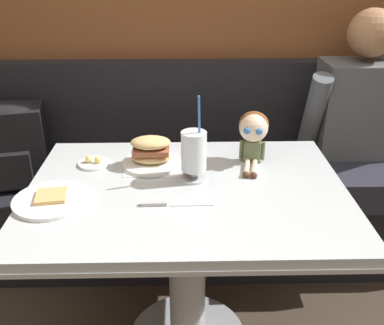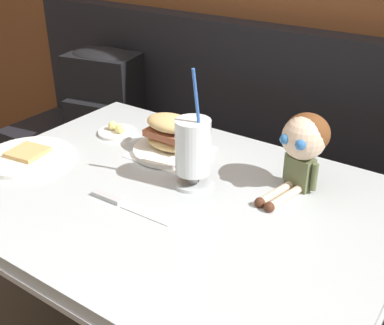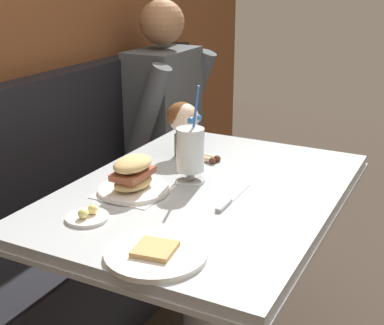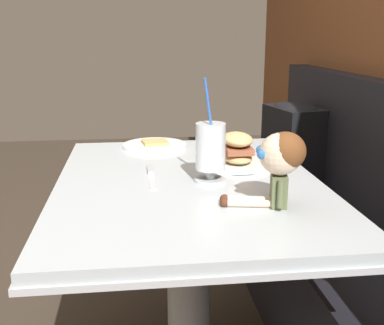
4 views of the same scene
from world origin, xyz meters
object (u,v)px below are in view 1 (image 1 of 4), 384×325
sandwich_plate (151,154)px  seated_doll (253,130)px  diner_patron (360,125)px  toast_plate (52,199)px  backpack (13,143)px  butter_saucer (94,162)px  butter_knife (164,204)px  milkshake_glass (194,154)px

sandwich_plate → seated_doll: seated_doll is taller
sandwich_plate → diner_patron: bearing=22.9°
toast_plate → backpack: (-0.38, 0.69, -0.09)m
butter_saucer → seated_doll: size_ratio=0.53×
butter_saucer → butter_knife: bearing=-47.4°
toast_plate → butter_knife: 0.37m
butter_knife → diner_patron: size_ratio=0.29×
sandwich_plate → milkshake_glass: bearing=-36.2°
toast_plate → milkshake_glass: size_ratio=0.79×
milkshake_glass → toast_plate: bearing=-162.5°
milkshake_glass → diner_patron: size_ratio=0.39×
backpack → sandwich_plate: bearing=-31.7°
seated_doll → toast_plate: bearing=-157.3°
sandwich_plate → seated_doll: (0.39, 0.03, 0.08)m
milkshake_glass → butter_knife: (-0.10, -0.18, -0.10)m
diner_patron → toast_plate: bearing=-152.2°
milkshake_glass → diner_patron: bearing=33.2°
butter_knife → backpack: backpack is taller
sandwich_plate → diner_patron: (0.95, 0.40, -0.04)m
backpack → seated_doll: bearing=-20.3°
diner_patron → sandwich_plate: bearing=-157.1°
butter_saucer → milkshake_glass: bearing=-18.4°
sandwich_plate → butter_knife: size_ratio=0.94×
toast_plate → sandwich_plate: size_ratio=1.14×
diner_patron → backpack: bearing=179.2°
milkshake_glass → seated_doll: (0.23, 0.14, 0.03)m
milkshake_glass → seated_doll: 0.27m
milkshake_glass → butter_knife: milkshake_glass is taller
seated_doll → diner_patron: diner_patron is taller
seated_doll → backpack: size_ratio=0.56×
sandwich_plate → butter_knife: bearing=-78.7°
butter_knife → toast_plate: bearing=175.4°
toast_plate → backpack: bearing=118.7°
backpack → butter_knife: bearing=-43.9°
toast_plate → diner_patron: (1.26, 0.66, -0.01)m
milkshake_glass → diner_patron: 0.95m
toast_plate → seated_doll: 0.76m
sandwich_plate → butter_saucer: (-0.22, 0.01, -0.04)m
milkshake_glass → butter_saucer: size_ratio=2.63×
backpack → diner_patron: size_ratio=0.50×
toast_plate → seated_doll: (0.69, 0.29, 0.12)m
butter_saucer → diner_patron: 1.23m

